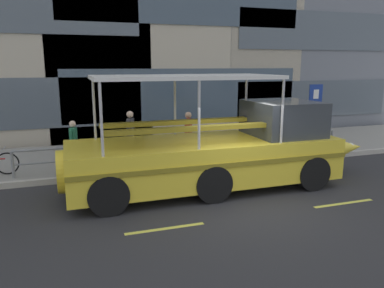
{
  "coord_description": "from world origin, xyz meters",
  "views": [
    {
      "loc": [
        -4.28,
        -8.5,
        3.55
      ],
      "look_at": [
        -0.93,
        1.48,
        1.3
      ],
      "focal_mm": 34.92,
      "sensor_mm": 36.0,
      "label": 1
    }
  ],
  "objects_px": {
    "duck_tour_boat": "(223,151)",
    "pedestrian_near_bow": "(263,124)",
    "pedestrian_near_stern": "(74,139)",
    "pedestrian_mid_right": "(130,131)",
    "parking_sign": "(315,106)",
    "pedestrian_mid_left": "(188,131)"
  },
  "relations": [
    {
      "from": "parking_sign",
      "to": "pedestrian_near_bow",
      "type": "height_order",
      "value": "parking_sign"
    },
    {
      "from": "pedestrian_mid_right",
      "to": "pedestrian_mid_left",
      "type": "bearing_deg",
      "value": -12.06
    },
    {
      "from": "pedestrian_near_stern",
      "to": "pedestrian_mid_right",
      "type": "bearing_deg",
      "value": 10.22
    },
    {
      "from": "pedestrian_mid_left",
      "to": "pedestrian_mid_right",
      "type": "relative_size",
      "value": 0.97
    },
    {
      "from": "pedestrian_near_bow",
      "to": "pedestrian_mid_left",
      "type": "distance_m",
      "value": 3.41
    },
    {
      "from": "pedestrian_mid_right",
      "to": "pedestrian_near_bow",
      "type": "bearing_deg",
      "value": 1.84
    },
    {
      "from": "pedestrian_mid_left",
      "to": "pedestrian_near_stern",
      "type": "height_order",
      "value": "pedestrian_mid_left"
    },
    {
      "from": "pedestrian_near_bow",
      "to": "parking_sign",
      "type": "bearing_deg",
      "value": -20.41
    },
    {
      "from": "pedestrian_near_stern",
      "to": "duck_tour_boat",
      "type": "bearing_deg",
      "value": -35.65
    },
    {
      "from": "pedestrian_mid_left",
      "to": "pedestrian_mid_right",
      "type": "bearing_deg",
      "value": 167.94
    },
    {
      "from": "parking_sign",
      "to": "duck_tour_boat",
      "type": "relative_size",
      "value": 0.27
    },
    {
      "from": "pedestrian_mid_left",
      "to": "parking_sign",
      "type": "bearing_deg",
      "value": -1.11
    },
    {
      "from": "parking_sign",
      "to": "pedestrian_near_stern",
      "type": "distance_m",
      "value": 9.26
    },
    {
      "from": "pedestrian_mid_left",
      "to": "pedestrian_near_stern",
      "type": "bearing_deg",
      "value": 178.84
    },
    {
      "from": "pedestrian_near_stern",
      "to": "pedestrian_mid_left",
      "type": "bearing_deg",
      "value": -1.16
    },
    {
      "from": "duck_tour_boat",
      "to": "pedestrian_near_bow",
      "type": "relative_size",
      "value": 5.79
    },
    {
      "from": "parking_sign",
      "to": "pedestrian_near_bow",
      "type": "xyz_separation_m",
      "value": [
        -1.9,
        0.71,
        -0.77
      ]
    },
    {
      "from": "pedestrian_mid_right",
      "to": "pedestrian_near_stern",
      "type": "xyz_separation_m",
      "value": [
        -1.94,
        -0.35,
        -0.12
      ]
    },
    {
      "from": "duck_tour_boat",
      "to": "pedestrian_near_bow",
      "type": "xyz_separation_m",
      "value": [
        3.23,
        3.45,
        0.1
      ]
    },
    {
      "from": "pedestrian_near_bow",
      "to": "pedestrian_mid_left",
      "type": "height_order",
      "value": "pedestrian_mid_left"
    },
    {
      "from": "pedestrian_near_bow",
      "to": "pedestrian_mid_right",
      "type": "xyz_separation_m",
      "value": [
        -5.38,
        -0.17,
        0.07
      ]
    },
    {
      "from": "pedestrian_mid_left",
      "to": "pedestrian_near_stern",
      "type": "distance_m",
      "value": 3.96
    }
  ]
}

